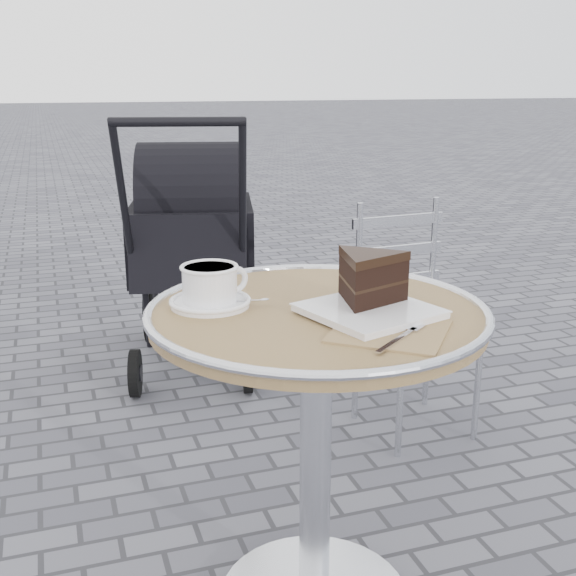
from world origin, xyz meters
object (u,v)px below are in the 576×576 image
object	(u,v)px
cappuccino_set	(211,288)
bistro_chair	(406,289)
cake_plate_set	(369,285)
baby_stroller	(192,252)
cafe_table	(316,382)

from	to	relation	value
cappuccino_set	bistro_chair	bearing A→B (deg)	25.55
cake_plate_set	baby_stroller	xyz separation A→B (m)	(-0.04, 1.68, -0.30)
cafe_table	baby_stroller	bearing A→B (deg)	88.16
cappuccino_set	baby_stroller	bearing A→B (deg)	65.92
cafe_table	cake_plate_set	size ratio (longest dim) A/B	1.92
cake_plate_set	cappuccino_set	bearing A→B (deg)	136.55
cafe_table	cappuccino_set	distance (m)	0.30
cappuccino_set	cake_plate_set	xyz separation A→B (m)	(0.30, -0.15, 0.02)
cappuccino_set	baby_stroller	distance (m)	1.58
cafe_table	bistro_chair	xyz separation A→B (m)	(0.64, 0.81, -0.08)
cake_plate_set	bistro_chair	xyz separation A→B (m)	(0.55, 0.86, -0.30)
cafe_table	cappuccino_set	world-z (taller)	cappuccino_set
bistro_chair	baby_stroller	xyz separation A→B (m)	(-0.59, 0.82, -0.01)
baby_stroller	cafe_table	bearing A→B (deg)	-78.30
cake_plate_set	bistro_chair	size ratio (longest dim) A/B	0.49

